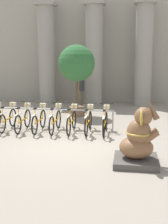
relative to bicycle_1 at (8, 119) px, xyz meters
name	(u,v)px	position (x,y,z in m)	size (l,w,h in m)	color
ground_plane	(63,148)	(2.40, -1.85, -0.39)	(60.00, 60.00, 0.00)	gray
building_facade	(96,46)	(2.40, 6.75, 2.61)	(20.00, 0.20, 6.00)	#A39E8E
column_left	(47,53)	(-0.08, 5.75, 2.23)	(1.09, 1.09, 5.16)	gray
column_middle	(94,53)	(2.40, 5.75, 2.23)	(1.09, 1.09, 5.16)	gray
column_right	(144,53)	(4.89, 5.75, 2.23)	(1.09, 1.09, 5.16)	gray
bike_rack	(48,113)	(1.44, 0.10, 0.23)	(4.64, 0.05, 0.77)	gray
bicycle_1	(8,119)	(0.00, 0.00, 0.00)	(0.48, 1.66, 0.97)	black
bicycle_2	(23,119)	(0.58, -0.03, 0.00)	(0.48, 1.66, 0.97)	black
bicycle_3	(39,120)	(1.16, -0.02, 0.00)	(0.48, 1.66, 0.97)	black
bicycle_4	(55,120)	(1.73, -0.01, 0.00)	(0.48, 1.66, 0.97)	black
bicycle_5	(72,121)	(2.31, -0.02, 0.00)	(0.48, 1.66, 0.97)	black
bicycle_6	(88,121)	(2.89, 0.01, 0.00)	(0.48, 1.66, 0.97)	black
bicycle_7	(105,122)	(3.47, -0.03, 0.00)	(0.48, 1.66, 0.97)	black
elephant_statue	(138,142)	(4.50, -2.84, 0.17)	(1.08, 1.08, 1.68)	#4C4742
person_pedestrian	(82,87)	(1.93, 4.74, 0.62)	(0.22, 0.47, 1.68)	brown
potted_tree	(77,65)	(2.02, 2.73, 1.76)	(1.54, 1.54, 3.02)	brown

